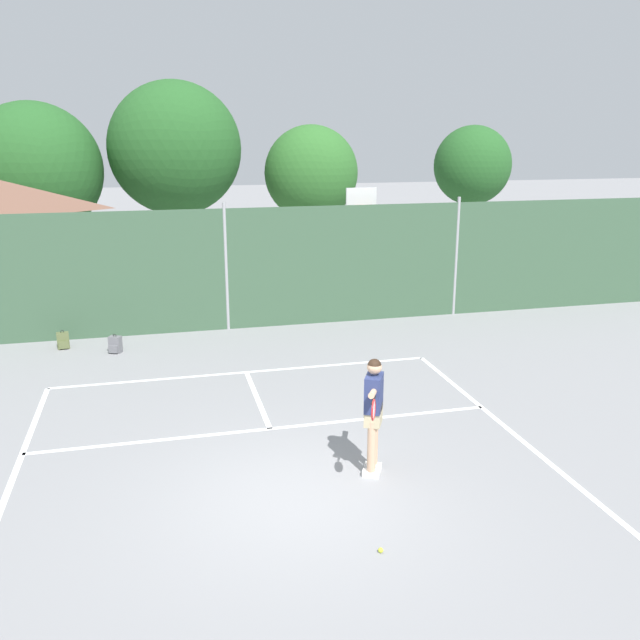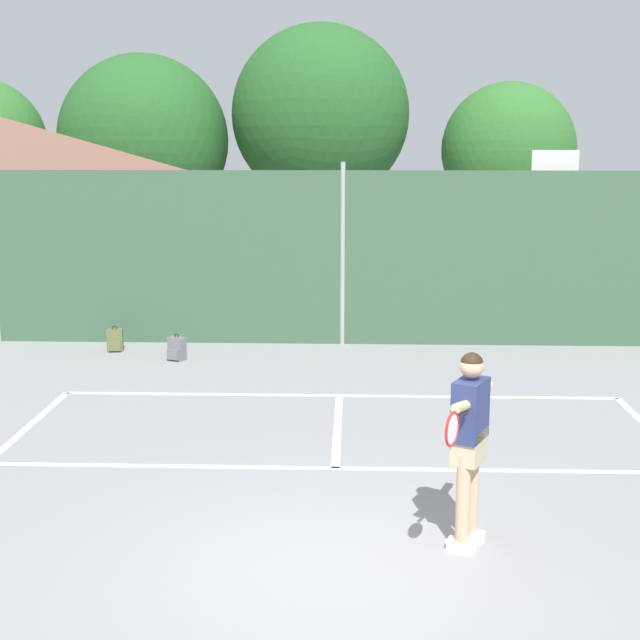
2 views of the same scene
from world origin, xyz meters
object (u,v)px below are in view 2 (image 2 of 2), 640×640
object	(u,v)px
tennis_player	(469,432)
backpack_olive	(115,341)
basketball_hoop	(552,215)
backpack_grey	(177,349)

from	to	relation	value
tennis_player	backpack_olive	distance (m)	9.46
basketball_hoop	backpack_grey	xyz separation A→B (m)	(-6.91, -2.72, -2.12)
backpack_olive	basketball_hoop	bearing A→B (deg)	14.36
basketball_hoop	backpack_grey	size ratio (longest dim) A/B	7.67
basketball_hoop	tennis_player	bearing A→B (deg)	-105.94
tennis_player	backpack_olive	size ratio (longest dim) A/B	4.01
backpack_grey	backpack_olive	bearing A→B (deg)	153.00
backpack_olive	backpack_grey	world-z (taller)	same
basketball_hoop	tennis_player	xyz separation A→B (m)	(-2.81, -9.84, -1.20)
tennis_player	backpack_grey	bearing A→B (deg)	119.94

